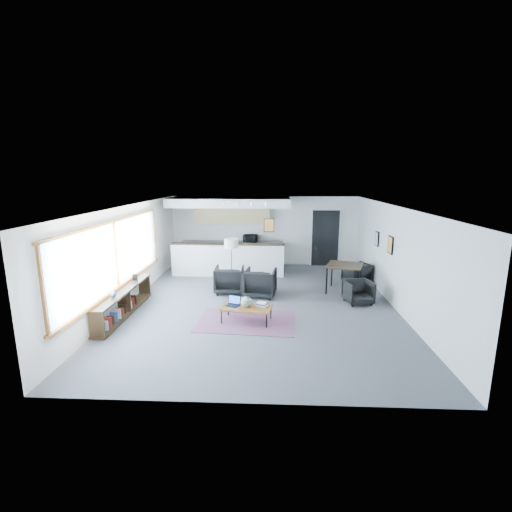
{
  "coord_description": "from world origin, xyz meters",
  "views": [
    {
      "loc": [
        0.34,
        -9.47,
        3.37
      ],
      "look_at": [
        -0.12,
        0.4,
        1.21
      ],
      "focal_mm": 26.0,
      "sensor_mm": 36.0,
      "label": 1
    }
  ],
  "objects_px": {
    "dining_table": "(345,267)",
    "dining_chair_far": "(357,274)",
    "dining_chair_near": "(358,293)",
    "armchair_right": "(260,281)",
    "armchair_left": "(229,278)",
    "coffee_table": "(247,308)",
    "ceramic_pot": "(247,302)",
    "laptop": "(234,303)",
    "microwave": "(250,237)",
    "floor_lamp": "(231,245)",
    "book_stack": "(262,304)"
  },
  "relations": [
    {
      "from": "armchair_right",
      "to": "dining_chair_near",
      "type": "bearing_deg",
      "value": 176.99
    },
    {
      "from": "coffee_table",
      "to": "microwave",
      "type": "relative_size",
      "value": 2.5
    },
    {
      "from": "microwave",
      "to": "armchair_left",
      "type": "bearing_deg",
      "value": -87.52
    },
    {
      "from": "floor_lamp",
      "to": "dining_chair_far",
      "type": "distance_m",
      "value": 4.08
    },
    {
      "from": "armchair_left",
      "to": "floor_lamp",
      "type": "bearing_deg",
      "value": -90.25
    },
    {
      "from": "laptop",
      "to": "armchair_right",
      "type": "height_order",
      "value": "armchair_right"
    },
    {
      "from": "laptop",
      "to": "ceramic_pot",
      "type": "bearing_deg",
      "value": -2.72
    },
    {
      "from": "floor_lamp",
      "to": "dining_table",
      "type": "height_order",
      "value": "floor_lamp"
    },
    {
      "from": "dining_table",
      "to": "dining_chair_near",
      "type": "bearing_deg",
      "value": -79.29
    },
    {
      "from": "microwave",
      "to": "dining_table",
      "type": "bearing_deg",
      "value": -36.0
    },
    {
      "from": "armchair_left",
      "to": "dining_chair_far",
      "type": "xyz_separation_m",
      "value": [
        3.93,
        1.09,
        -0.11
      ]
    },
    {
      "from": "laptop",
      "to": "dining_table",
      "type": "distance_m",
      "value": 3.84
    },
    {
      "from": "ceramic_pot",
      "to": "dining_chair_far",
      "type": "relative_size",
      "value": 0.42
    },
    {
      "from": "armchair_right",
      "to": "microwave",
      "type": "xyz_separation_m",
      "value": [
        -0.51,
        3.55,
        0.66
      ]
    },
    {
      "from": "armchair_right",
      "to": "dining_table",
      "type": "bearing_deg",
      "value": -160.1
    },
    {
      "from": "dining_chair_near",
      "to": "armchair_right",
      "type": "bearing_deg",
      "value": 156.48
    },
    {
      "from": "armchair_left",
      "to": "dining_table",
      "type": "height_order",
      "value": "armchair_left"
    },
    {
      "from": "laptop",
      "to": "dining_chair_far",
      "type": "bearing_deg",
      "value": 61.12
    },
    {
      "from": "armchair_right",
      "to": "dining_chair_far",
      "type": "distance_m",
      "value": 3.32
    },
    {
      "from": "microwave",
      "to": "dining_chair_far",
      "type": "bearing_deg",
      "value": -21.93
    },
    {
      "from": "coffee_table",
      "to": "dining_chair_near",
      "type": "xyz_separation_m",
      "value": [
        2.89,
        1.41,
        -0.05
      ]
    },
    {
      "from": "armchair_left",
      "to": "dining_chair_near",
      "type": "bearing_deg",
      "value": 166.52
    },
    {
      "from": "book_stack",
      "to": "dining_chair_near",
      "type": "distance_m",
      "value": 2.87
    },
    {
      "from": "armchair_right",
      "to": "dining_table",
      "type": "xyz_separation_m",
      "value": [
        2.45,
        0.53,
        0.31
      ]
    },
    {
      "from": "dining_table",
      "to": "dining_chair_near",
      "type": "distance_m",
      "value": 1.14
    },
    {
      "from": "ceramic_pot",
      "to": "armchair_left",
      "type": "distance_m",
      "value": 2.35
    },
    {
      "from": "dining_chair_far",
      "to": "microwave",
      "type": "distance_m",
      "value": 4.2
    },
    {
      "from": "floor_lamp",
      "to": "dining_table",
      "type": "xyz_separation_m",
      "value": [
        3.37,
        -0.42,
        -0.55
      ]
    },
    {
      "from": "dining_chair_far",
      "to": "armchair_left",
      "type": "bearing_deg",
      "value": -6.53
    },
    {
      "from": "coffee_table",
      "to": "ceramic_pot",
      "type": "relative_size",
      "value": 4.75
    },
    {
      "from": "armchair_right",
      "to": "dining_chair_near",
      "type": "height_order",
      "value": "armchair_right"
    },
    {
      "from": "coffee_table",
      "to": "ceramic_pot",
      "type": "height_order",
      "value": "ceramic_pot"
    },
    {
      "from": "floor_lamp",
      "to": "dining_chair_far",
      "type": "height_order",
      "value": "floor_lamp"
    },
    {
      "from": "armchair_left",
      "to": "microwave",
      "type": "height_order",
      "value": "microwave"
    },
    {
      "from": "coffee_table",
      "to": "ceramic_pot",
      "type": "xyz_separation_m",
      "value": [
        0.0,
        -0.04,
        0.16
      ]
    },
    {
      "from": "coffee_table",
      "to": "armchair_right",
      "type": "bearing_deg",
      "value": 92.56
    },
    {
      "from": "coffee_table",
      "to": "laptop",
      "type": "bearing_deg",
      "value": 174.79
    },
    {
      "from": "laptop",
      "to": "dining_chair_near",
      "type": "height_order",
      "value": "laptop"
    },
    {
      "from": "floor_lamp",
      "to": "book_stack",
      "type": "bearing_deg",
      "value": -69.79
    },
    {
      "from": "dining_chair_near",
      "to": "dining_chair_far",
      "type": "xyz_separation_m",
      "value": [
        0.37,
        1.89,
        0.02
      ]
    },
    {
      "from": "book_stack",
      "to": "floor_lamp",
      "type": "xyz_separation_m",
      "value": [
        -1.02,
        2.78,
        0.88
      ]
    },
    {
      "from": "armchair_left",
      "to": "floor_lamp",
      "type": "height_order",
      "value": "floor_lamp"
    },
    {
      "from": "dining_table",
      "to": "dining_chair_near",
      "type": "xyz_separation_m",
      "value": [
        0.19,
        -1.03,
        -0.45
      ]
    },
    {
      "from": "ceramic_pot",
      "to": "floor_lamp",
      "type": "bearing_deg",
      "value": 103.07
    },
    {
      "from": "ceramic_pot",
      "to": "armchair_right",
      "type": "xyz_separation_m",
      "value": [
        0.25,
        1.95,
        -0.07
      ]
    },
    {
      "from": "dining_chair_far",
      "to": "floor_lamp",
      "type": "bearing_deg",
      "value": -15.68
    },
    {
      "from": "laptop",
      "to": "armchair_left",
      "type": "distance_m",
      "value": 2.15
    },
    {
      "from": "dining_table",
      "to": "dining_chair_far",
      "type": "bearing_deg",
      "value": 56.64
    },
    {
      "from": "dining_table",
      "to": "dining_chair_far",
      "type": "height_order",
      "value": "dining_table"
    },
    {
      "from": "floor_lamp",
      "to": "microwave",
      "type": "distance_m",
      "value": 2.64
    }
  ]
}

